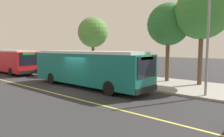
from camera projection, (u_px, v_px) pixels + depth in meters
name	position (u px, v px, depth m)	size (l,w,h in m)	color
ground_plane	(78.00, 89.00, 16.39)	(120.00, 120.00, 0.00)	#2B2B2D
sidewalk_curb	(124.00, 79.00, 20.86)	(44.00, 6.40, 0.15)	gray
lane_stripe_center	(54.00, 93.00, 14.75)	(36.00, 0.14, 0.01)	#E0D64C
transit_bus_main	(87.00, 67.00, 16.98)	(11.52, 2.65, 2.95)	#146B66
transit_bus_second	(9.00, 60.00, 26.90)	(11.34, 2.76, 2.95)	red
bus_shelter	(112.00, 61.00, 21.41)	(2.90, 1.60, 2.48)	#333338
waiting_bench	(114.00, 73.00, 21.38)	(1.60, 0.48, 0.95)	brown
route_sign_post	(117.00, 62.00, 18.18)	(0.44, 0.08, 2.80)	#333338
pedestrian_commuter	(89.00, 68.00, 21.69)	(0.24, 0.40, 1.69)	#282D47
street_tree_near_shelter	(202.00, 12.00, 16.83)	(4.39, 4.39, 8.15)	brown
street_tree_upstreet	(93.00, 32.00, 25.37)	(3.68, 3.68, 6.84)	brown
street_tree_downstreet	(168.00, 25.00, 18.87)	(3.84, 3.84, 7.13)	brown
utility_pole	(208.00, 46.00, 13.07)	(0.16, 0.16, 6.40)	gray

